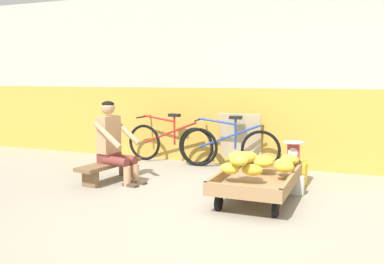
{
  "coord_description": "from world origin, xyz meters",
  "views": [
    {
      "loc": [
        1.28,
        -3.83,
        1.45
      ],
      "look_at": [
        -0.81,
        1.29,
        0.75
      ],
      "focal_mm": 39.49,
      "sensor_mm": 36.0,
      "label": 1
    }
  ],
  "objects_px": {
    "vendor_seated": "(114,142)",
    "plastic_crate": "(293,173)",
    "shopping_bag": "(296,185)",
    "sign_board": "(240,140)",
    "banana_cart": "(258,181)",
    "weighing_scale": "(294,152)",
    "bicycle_near_left": "(169,142)",
    "bicycle_far_left": "(229,147)",
    "low_bench": "(109,167)"
  },
  "relations": [
    {
      "from": "shopping_bag",
      "to": "bicycle_near_left",
      "type": "bearing_deg",
      "value": 151.84
    },
    {
      "from": "low_bench",
      "to": "sign_board",
      "type": "relative_size",
      "value": 1.28
    },
    {
      "from": "banana_cart",
      "to": "plastic_crate",
      "type": "relative_size",
      "value": 4.0
    },
    {
      "from": "vendor_seated",
      "to": "bicycle_near_left",
      "type": "bearing_deg",
      "value": 85.19
    },
    {
      "from": "weighing_scale",
      "to": "shopping_bag",
      "type": "height_order",
      "value": "weighing_scale"
    },
    {
      "from": "bicycle_far_left",
      "to": "shopping_bag",
      "type": "height_order",
      "value": "bicycle_far_left"
    },
    {
      "from": "banana_cart",
      "to": "weighing_scale",
      "type": "distance_m",
      "value": 1.05
    },
    {
      "from": "low_bench",
      "to": "bicycle_near_left",
      "type": "distance_m",
      "value": 1.56
    },
    {
      "from": "banana_cart",
      "to": "shopping_bag",
      "type": "distance_m",
      "value": 0.62
    },
    {
      "from": "weighing_scale",
      "to": "vendor_seated",
      "type": "bearing_deg",
      "value": -160.75
    },
    {
      "from": "sign_board",
      "to": "vendor_seated",
      "type": "bearing_deg",
      "value": -127.76
    },
    {
      "from": "low_bench",
      "to": "plastic_crate",
      "type": "bearing_deg",
      "value": 18.34
    },
    {
      "from": "vendor_seated",
      "to": "bicycle_near_left",
      "type": "height_order",
      "value": "vendor_seated"
    },
    {
      "from": "low_bench",
      "to": "bicycle_far_left",
      "type": "relative_size",
      "value": 0.68
    },
    {
      "from": "plastic_crate",
      "to": "bicycle_near_left",
      "type": "xyz_separation_m",
      "value": [
        -2.23,
        0.72,
        0.2
      ]
    },
    {
      "from": "bicycle_near_left",
      "to": "plastic_crate",
      "type": "bearing_deg",
      "value": -17.96
    },
    {
      "from": "weighing_scale",
      "to": "sign_board",
      "type": "xyz_separation_m",
      "value": [
        -1.01,
        0.92,
        -0.01
      ]
    },
    {
      "from": "bicycle_far_left",
      "to": "sign_board",
      "type": "bearing_deg",
      "value": 62.64
    },
    {
      "from": "low_bench",
      "to": "bicycle_near_left",
      "type": "xyz_separation_m",
      "value": [
        0.22,
        1.53,
        0.15
      ]
    },
    {
      "from": "bicycle_far_left",
      "to": "shopping_bag",
      "type": "xyz_separation_m",
      "value": [
        1.26,
        -1.22,
        -0.23
      ]
    },
    {
      "from": "banana_cart",
      "to": "weighing_scale",
      "type": "bearing_deg",
      "value": 75.34
    },
    {
      "from": "banana_cart",
      "to": "sign_board",
      "type": "height_order",
      "value": "sign_board"
    },
    {
      "from": "sign_board",
      "to": "shopping_bag",
      "type": "xyz_separation_m",
      "value": [
        1.14,
        -1.46,
        -0.32
      ]
    },
    {
      "from": "vendor_seated",
      "to": "sign_board",
      "type": "relative_size",
      "value": 1.29
    },
    {
      "from": "banana_cart",
      "to": "low_bench",
      "type": "relative_size",
      "value": 1.27
    },
    {
      "from": "low_bench",
      "to": "shopping_bag",
      "type": "xyz_separation_m",
      "value": [
        2.57,
        0.27,
        -0.08
      ]
    },
    {
      "from": "vendor_seated",
      "to": "bicycle_far_left",
      "type": "bearing_deg",
      "value": 50.79
    },
    {
      "from": "banana_cart",
      "to": "bicycle_near_left",
      "type": "height_order",
      "value": "bicycle_near_left"
    },
    {
      "from": "bicycle_near_left",
      "to": "bicycle_far_left",
      "type": "height_order",
      "value": "same"
    },
    {
      "from": "vendor_seated",
      "to": "shopping_bag",
      "type": "bearing_deg",
      "value": 6.56
    },
    {
      "from": "plastic_crate",
      "to": "shopping_bag",
      "type": "distance_m",
      "value": 0.55
    },
    {
      "from": "vendor_seated",
      "to": "weighing_scale",
      "type": "xyz_separation_m",
      "value": [
        2.36,
        0.82,
        -0.11
      ]
    },
    {
      "from": "plastic_crate",
      "to": "sign_board",
      "type": "bearing_deg",
      "value": 137.73
    },
    {
      "from": "bicycle_far_left",
      "to": "shopping_bag",
      "type": "relative_size",
      "value": 6.91
    },
    {
      "from": "low_bench",
      "to": "shopping_bag",
      "type": "relative_size",
      "value": 4.71
    },
    {
      "from": "banana_cart",
      "to": "vendor_seated",
      "type": "height_order",
      "value": "vendor_seated"
    },
    {
      "from": "bicycle_far_left",
      "to": "low_bench",
      "type": "bearing_deg",
      "value": -131.42
    },
    {
      "from": "banana_cart",
      "to": "bicycle_near_left",
      "type": "distance_m",
      "value": 2.62
    },
    {
      "from": "weighing_scale",
      "to": "sign_board",
      "type": "relative_size",
      "value": 0.34
    },
    {
      "from": "sign_board",
      "to": "bicycle_far_left",
      "type": "bearing_deg",
      "value": -117.36
    },
    {
      "from": "bicycle_near_left",
      "to": "sign_board",
      "type": "distance_m",
      "value": 1.24
    },
    {
      "from": "plastic_crate",
      "to": "shopping_bag",
      "type": "bearing_deg",
      "value": -76.59
    },
    {
      "from": "low_bench",
      "to": "bicycle_near_left",
      "type": "height_order",
      "value": "bicycle_near_left"
    },
    {
      "from": "vendor_seated",
      "to": "shopping_bag",
      "type": "distance_m",
      "value": 2.54
    },
    {
      "from": "vendor_seated",
      "to": "plastic_crate",
      "type": "distance_m",
      "value": 2.53
    },
    {
      "from": "plastic_crate",
      "to": "low_bench",
      "type": "bearing_deg",
      "value": -161.66
    },
    {
      "from": "banana_cart",
      "to": "sign_board",
      "type": "distance_m",
      "value": 2.07
    },
    {
      "from": "plastic_crate",
      "to": "bicycle_near_left",
      "type": "relative_size",
      "value": 0.22
    },
    {
      "from": "weighing_scale",
      "to": "bicycle_near_left",
      "type": "relative_size",
      "value": 0.18
    },
    {
      "from": "vendor_seated",
      "to": "weighing_scale",
      "type": "height_order",
      "value": "vendor_seated"
    }
  ]
}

